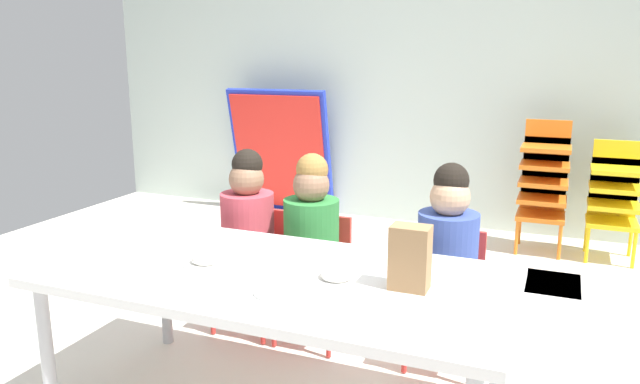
{
  "coord_description": "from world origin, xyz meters",
  "views": [
    {
      "loc": [
        0.94,
        -2.36,
        1.37
      ],
      "look_at": [
        0.09,
        -0.28,
        0.85
      ],
      "focal_mm": 33.51,
      "sensor_mm": 36.0,
      "label": 1
    }
  ],
  "objects_px": {
    "kid_chair_orange_stack": "(544,179)",
    "paper_plate_center_table": "(281,292)",
    "folded_activity_table": "(280,152)",
    "donut_powdered_on_plate": "(207,258)",
    "seated_child_far_right": "(448,248)",
    "paper_bag_brown": "(410,258)",
    "paper_plate_near_edge": "(207,263)",
    "seated_child_middle_seat": "(312,231)",
    "kid_chair_yellow_stack": "(614,193)",
    "craft_table": "(275,284)",
    "donut_powdered_loose": "(337,274)",
    "seated_child_near_camera": "(249,224)"
  },
  "relations": [
    {
      "from": "kid_chair_yellow_stack",
      "to": "paper_bag_brown",
      "type": "bearing_deg",
      "value": -107.45
    },
    {
      "from": "craft_table",
      "to": "paper_plate_near_edge",
      "type": "xyz_separation_m",
      "value": [
        -0.27,
        -0.03,
        0.05
      ]
    },
    {
      "from": "craft_table",
      "to": "folded_activity_table",
      "type": "height_order",
      "value": "folded_activity_table"
    },
    {
      "from": "paper_plate_center_table",
      "to": "donut_powdered_on_plate",
      "type": "distance_m",
      "value": 0.4
    },
    {
      "from": "seated_child_near_camera",
      "to": "folded_activity_table",
      "type": "xyz_separation_m",
      "value": [
        -0.86,
        2.12,
        -0.02
      ]
    },
    {
      "from": "paper_plate_center_table",
      "to": "donut_powdered_loose",
      "type": "bearing_deg",
      "value": 56.73
    },
    {
      "from": "paper_plate_near_edge",
      "to": "donut_powdered_on_plate",
      "type": "xyz_separation_m",
      "value": [
        0.0,
        0.0,
        0.02
      ]
    },
    {
      "from": "kid_chair_yellow_stack",
      "to": "folded_activity_table",
      "type": "distance_m",
      "value": 2.62
    },
    {
      "from": "seated_child_middle_seat",
      "to": "seated_child_far_right",
      "type": "relative_size",
      "value": 1.0
    },
    {
      "from": "craft_table",
      "to": "seated_child_middle_seat",
      "type": "height_order",
      "value": "seated_child_middle_seat"
    },
    {
      "from": "craft_table",
      "to": "seated_child_near_camera",
      "type": "relative_size",
      "value": 1.85
    },
    {
      "from": "paper_bag_brown",
      "to": "donut_powdered_on_plate",
      "type": "relative_size",
      "value": 1.89
    },
    {
      "from": "paper_bag_brown",
      "to": "donut_powdered_on_plate",
      "type": "xyz_separation_m",
      "value": [
        -0.76,
        -0.05,
        -0.08
      ]
    },
    {
      "from": "kid_chair_yellow_stack",
      "to": "seated_child_middle_seat",
      "type": "bearing_deg",
      "value": -126.65
    },
    {
      "from": "seated_child_far_right",
      "to": "folded_activity_table",
      "type": "height_order",
      "value": "folded_activity_table"
    },
    {
      "from": "craft_table",
      "to": "kid_chair_orange_stack",
      "type": "distance_m",
      "value": 2.66
    },
    {
      "from": "paper_bag_brown",
      "to": "donut_powdered_loose",
      "type": "relative_size",
      "value": 1.86
    },
    {
      "from": "craft_table",
      "to": "seated_child_middle_seat",
      "type": "distance_m",
      "value": 0.66
    },
    {
      "from": "craft_table",
      "to": "seated_child_far_right",
      "type": "bearing_deg",
      "value": 51.66
    },
    {
      "from": "donut_powdered_loose",
      "to": "paper_plate_near_edge",
      "type": "bearing_deg",
      "value": -174.42
    },
    {
      "from": "kid_chair_orange_stack",
      "to": "paper_plate_center_table",
      "type": "relative_size",
      "value": 5.11
    },
    {
      "from": "folded_activity_table",
      "to": "donut_powdered_on_plate",
      "type": "height_order",
      "value": "folded_activity_table"
    },
    {
      "from": "seated_child_far_right",
      "to": "paper_plate_center_table",
      "type": "xyz_separation_m",
      "value": [
        -0.4,
        -0.81,
        0.05
      ]
    },
    {
      "from": "seated_child_far_right",
      "to": "paper_plate_center_table",
      "type": "relative_size",
      "value": 5.1
    },
    {
      "from": "seated_child_far_right",
      "to": "folded_activity_table",
      "type": "xyz_separation_m",
      "value": [
        -1.84,
        2.12,
        -0.02
      ]
    },
    {
      "from": "paper_plate_near_edge",
      "to": "craft_table",
      "type": "bearing_deg",
      "value": 5.52
    },
    {
      "from": "seated_child_far_right",
      "to": "donut_powdered_on_plate",
      "type": "xyz_separation_m",
      "value": [
        -0.78,
        -0.67,
        0.07
      ]
    },
    {
      "from": "seated_child_far_right",
      "to": "paper_bag_brown",
      "type": "xyz_separation_m",
      "value": [
        -0.02,
        -0.62,
        0.15
      ]
    },
    {
      "from": "seated_child_middle_seat",
      "to": "donut_powdered_loose",
      "type": "height_order",
      "value": "seated_child_middle_seat"
    },
    {
      "from": "paper_bag_brown",
      "to": "paper_plate_near_edge",
      "type": "relative_size",
      "value": 1.22
    },
    {
      "from": "seated_child_near_camera",
      "to": "paper_bag_brown",
      "type": "bearing_deg",
      "value": -32.78
    },
    {
      "from": "seated_child_middle_seat",
      "to": "kid_chair_orange_stack",
      "type": "bearing_deg",
      "value": 63.18
    },
    {
      "from": "kid_chair_orange_stack",
      "to": "paper_plate_center_table",
      "type": "distance_m",
      "value": 2.8
    },
    {
      "from": "seated_child_near_camera",
      "to": "kid_chair_yellow_stack",
      "type": "relative_size",
      "value": 1.15
    },
    {
      "from": "folded_activity_table",
      "to": "seated_child_far_right",
      "type": "bearing_deg",
      "value": -49.13
    },
    {
      "from": "kid_chair_orange_stack",
      "to": "kid_chair_yellow_stack",
      "type": "height_order",
      "value": "kid_chair_orange_stack"
    },
    {
      "from": "kid_chair_orange_stack",
      "to": "kid_chair_yellow_stack",
      "type": "xyz_separation_m",
      "value": [
        0.45,
        -0.0,
        -0.06
      ]
    },
    {
      "from": "donut_powdered_loose",
      "to": "craft_table",
      "type": "bearing_deg",
      "value": -174.36
    },
    {
      "from": "seated_child_near_camera",
      "to": "paper_plate_center_table",
      "type": "distance_m",
      "value": 0.99
    },
    {
      "from": "kid_chair_yellow_stack",
      "to": "paper_bag_brown",
      "type": "relative_size",
      "value": 3.64
    },
    {
      "from": "craft_table",
      "to": "seated_child_middle_seat",
      "type": "bearing_deg",
      "value": 101.19
    },
    {
      "from": "folded_activity_table",
      "to": "paper_plate_center_table",
      "type": "height_order",
      "value": "folded_activity_table"
    },
    {
      "from": "seated_child_near_camera",
      "to": "paper_bag_brown",
      "type": "relative_size",
      "value": 4.17
    },
    {
      "from": "kid_chair_orange_stack",
      "to": "folded_activity_table",
      "type": "height_order",
      "value": "folded_activity_table"
    },
    {
      "from": "kid_chair_orange_stack",
      "to": "folded_activity_table",
      "type": "xyz_separation_m",
      "value": [
        -2.16,
        0.24,
        0.02
      ]
    },
    {
      "from": "seated_child_middle_seat",
      "to": "paper_plate_center_table",
      "type": "xyz_separation_m",
      "value": [
        0.23,
        -0.81,
        0.05
      ]
    },
    {
      "from": "seated_child_middle_seat",
      "to": "donut_powdered_on_plate",
      "type": "xyz_separation_m",
      "value": [
        -0.14,
        -0.67,
        0.07
      ]
    },
    {
      "from": "craft_table",
      "to": "kid_chair_yellow_stack",
      "type": "distance_m",
      "value": 2.84
    },
    {
      "from": "craft_table",
      "to": "seated_child_far_right",
      "type": "xyz_separation_m",
      "value": [
        0.51,
        0.64,
        0.01
      ]
    },
    {
      "from": "kid_chair_orange_stack",
      "to": "donut_powdered_on_plate",
      "type": "relative_size",
      "value": 7.9
    }
  ]
}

